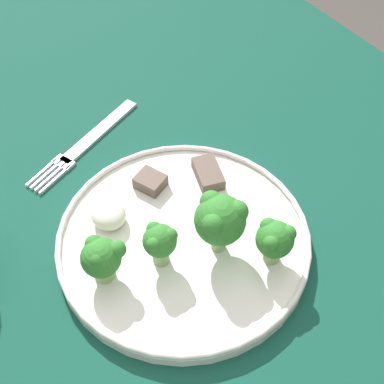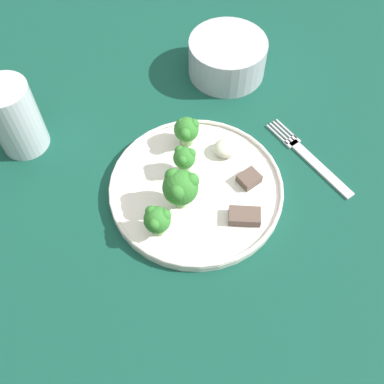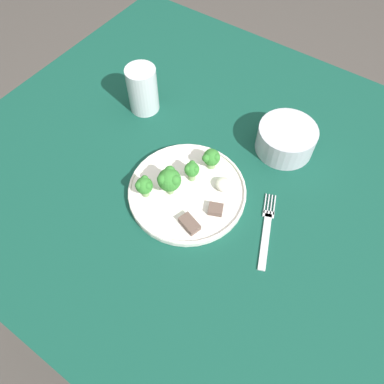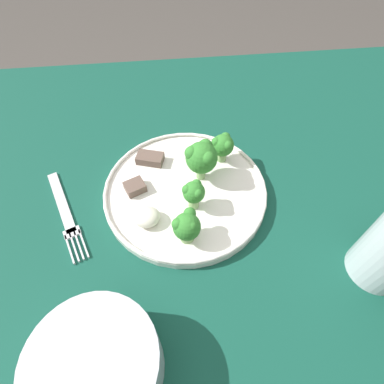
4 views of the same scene
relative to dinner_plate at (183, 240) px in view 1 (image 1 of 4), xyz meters
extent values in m
cube|color=#114738|center=(0.05, 0.09, -0.02)|extent=(1.26, 1.01, 0.03)
cylinder|color=brown|center=(0.62, -0.36, -0.41)|extent=(0.06, 0.06, 0.75)
cylinder|color=white|center=(0.00, 0.00, 0.00)|extent=(0.26, 0.26, 0.01)
torus|color=white|center=(0.00, 0.00, 0.01)|extent=(0.26, 0.26, 0.01)
cube|color=silver|center=(0.20, -0.01, -0.01)|extent=(0.06, 0.12, 0.00)
cube|color=silver|center=(0.17, 0.05, -0.01)|extent=(0.03, 0.02, 0.00)
cube|color=silver|center=(0.17, 0.08, -0.01)|extent=(0.02, 0.05, 0.00)
cube|color=silver|center=(0.17, 0.08, -0.01)|extent=(0.02, 0.05, 0.00)
cube|color=silver|center=(0.16, 0.08, -0.01)|extent=(0.02, 0.05, 0.00)
cube|color=silver|center=(0.15, 0.07, -0.01)|extent=(0.02, 0.05, 0.00)
cylinder|color=#7FA866|center=(-0.07, -0.06, 0.01)|extent=(0.02, 0.02, 0.02)
sphere|color=#337F2D|center=(-0.07, -0.06, 0.04)|extent=(0.04, 0.04, 0.04)
sphere|color=#337F2D|center=(-0.06, -0.06, 0.04)|extent=(0.02, 0.02, 0.02)
sphere|color=#337F2D|center=(-0.07, -0.05, 0.04)|extent=(0.02, 0.02, 0.02)
sphere|color=#337F2D|center=(-0.07, -0.07, 0.04)|extent=(0.02, 0.02, 0.02)
cylinder|color=#7FA866|center=(-0.01, 0.03, 0.01)|extent=(0.02, 0.02, 0.02)
sphere|color=#337F2D|center=(-0.01, 0.03, 0.04)|extent=(0.03, 0.03, 0.03)
sphere|color=#337F2D|center=(0.00, 0.03, 0.04)|extent=(0.01, 0.01, 0.01)
sphere|color=#337F2D|center=(-0.01, 0.04, 0.04)|extent=(0.01, 0.01, 0.01)
sphere|color=#337F2D|center=(-0.01, 0.02, 0.04)|extent=(0.01, 0.01, 0.01)
cylinder|color=#7FA866|center=(-0.03, -0.02, 0.02)|extent=(0.01, 0.01, 0.03)
sphere|color=#337F2D|center=(-0.03, -0.02, 0.05)|extent=(0.05, 0.05, 0.05)
sphere|color=#337F2D|center=(-0.01, -0.02, 0.06)|extent=(0.02, 0.02, 0.02)
sphere|color=#337F2D|center=(-0.04, -0.01, 0.06)|extent=(0.02, 0.02, 0.02)
sphere|color=#337F2D|center=(-0.04, -0.04, 0.06)|extent=(0.02, 0.02, 0.02)
cylinder|color=#7FA866|center=(0.01, 0.08, 0.01)|extent=(0.02, 0.02, 0.02)
sphere|color=#337F2D|center=(0.01, 0.08, 0.03)|extent=(0.04, 0.04, 0.04)
sphere|color=#337F2D|center=(0.02, 0.08, 0.04)|extent=(0.02, 0.02, 0.02)
sphere|color=#337F2D|center=(0.00, 0.09, 0.04)|extent=(0.02, 0.02, 0.02)
sphere|color=#337F2D|center=(0.00, 0.07, 0.04)|extent=(0.02, 0.02, 0.02)
cube|color=brown|center=(0.05, -0.07, 0.01)|extent=(0.05, 0.04, 0.01)
cube|color=brown|center=(0.08, -0.01, 0.01)|extent=(0.04, 0.04, 0.01)
ellipsoid|color=silver|center=(0.06, 0.05, 0.01)|extent=(0.04, 0.04, 0.02)
camera|label=1|loc=(-0.26, 0.17, 0.45)|focal=50.00mm
camera|label=2|loc=(-0.09, -0.35, 0.56)|focal=42.00mm
camera|label=3|loc=(0.26, -0.36, 0.69)|focal=35.00mm
camera|label=4|loc=(0.02, 0.29, 0.38)|focal=28.00mm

